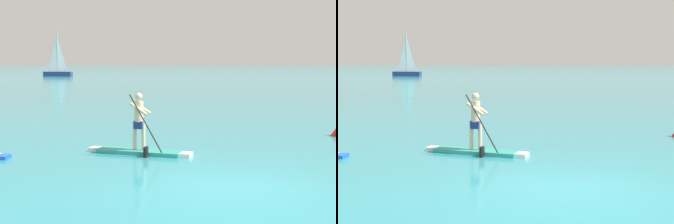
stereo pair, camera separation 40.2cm
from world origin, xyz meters
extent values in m
plane|color=teal|center=(0.00, 0.00, 0.00)|extent=(440.00, 440.00, 0.00)
cube|color=blue|center=(-6.05, 2.63, 0.05)|extent=(0.33, 0.42, 0.10)
cube|color=teal|center=(-2.43, 3.54, 0.06)|extent=(2.53, 1.17, 0.11)
cube|color=white|center=(-1.08, 3.20, 0.06)|extent=(0.40, 0.47, 0.11)
cube|color=white|center=(-3.77, 3.88, 0.06)|extent=(0.38, 0.42, 0.11)
cylinder|color=beige|center=(-2.30, 3.51, 0.52)|extent=(0.11, 0.11, 0.82)
cylinder|color=beige|center=(-2.56, 3.57, 0.52)|extent=(0.11, 0.11, 0.82)
cube|color=navy|center=(-2.43, 3.54, 0.84)|extent=(0.31, 0.28, 0.22)
cylinder|color=beige|center=(-2.43, 3.54, 1.22)|extent=(0.26, 0.26, 0.58)
sphere|color=beige|center=(-2.43, 3.54, 1.65)|extent=(0.21, 0.21, 0.21)
cylinder|color=beige|center=(-2.34, 3.68, 1.30)|extent=(0.54, 0.23, 0.39)
cylinder|color=beige|center=(-2.42, 3.38, 1.30)|extent=(0.54, 0.23, 0.39)
cylinder|color=black|center=(-2.19, 3.07, 0.94)|extent=(0.94, 0.28, 1.60)
cube|color=black|center=(-2.19, 3.07, 0.13)|extent=(0.13, 0.21, 0.32)
cube|color=navy|center=(-24.00, 66.52, 0.39)|extent=(4.93, 1.73, 0.78)
cylinder|color=#B2B2B7|center=(-24.00, 66.52, 4.15)|extent=(0.12, 0.12, 6.74)
pyramid|color=white|center=(-24.00, 66.52, 3.84)|extent=(2.17, 0.23, 5.92)
camera|label=1|loc=(-0.78, -9.43, 2.66)|focal=49.51mm
camera|label=2|loc=(-0.37, -9.40, 2.66)|focal=49.51mm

